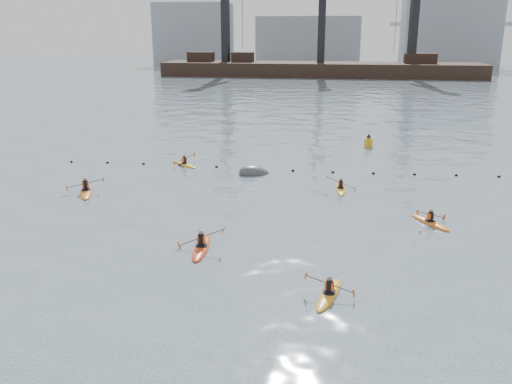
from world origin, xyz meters
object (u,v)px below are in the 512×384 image
Objects in this scene: mooring_buoy at (254,174)px; nav_buoy at (368,142)px; kayaker_2 at (86,191)px; kayaker_5 at (185,164)px; kayaker_0 at (201,247)px; kayaker_3 at (341,189)px; kayaker_4 at (430,222)px; kayaker_1 at (329,294)px.

mooring_buoy is 1.72× the size of nav_buoy.
kayaker_2 is 1.37× the size of kayaker_5.
mooring_buoy is (0.42, 14.63, -0.11)m from kayaker_0.
kayaker_5 is 1.10× the size of mooring_buoy.
kayaker_3 is 7.18m from mooring_buoy.
kayaker_4 is 1.20× the size of mooring_buoy.
nav_buoy reaches higher than mooring_buoy.
kayaker_2 is 21.71m from kayaker_4.
kayaker_0 is at bearing -120.12° from kayaker_5.
kayaker_0 is at bearing -63.69° from kayaker_2.
kayaker_0 is 12.87m from kayaker_4.
kayaker_4 is (5.39, 9.43, -0.00)m from kayaker_1.
kayaker_3 is 7.66m from kayaker_4.
nav_buoy is (3.01, 29.78, 0.33)m from kayaker_1.
kayaker_5 is (4.38, 8.28, -0.02)m from kayaker_2.
mooring_buoy is (-6.35, 3.35, -0.09)m from kayaker_3.
nav_buoy is at bearing 18.61° from kayaker_2.
kayaker_0 is 12.82m from kayaker_2.
kayaker_1 is 10.86m from kayaker_4.
kayaker_1 is at bearing -94.46° from kayaker_3.
kayaker_5 is (-11.76, 20.50, -0.00)m from kayaker_1.
kayaker_1 is 29.93m from nav_buoy.
kayaker_5 is at bearing 38.23° from kayaker_2.
nav_buoy is (-2.38, 20.35, 0.33)m from kayaker_4.
kayaker_1 reaches higher than mooring_buoy.
nav_buoy is at bearing -16.38° from kayaker_5.
kayaker_1 is 20.25m from kayaker_2.
kayaker_2 reaches higher than kayaker_4.
kayaker_1 is 1.31× the size of mooring_buoy.
mooring_buoy is at bearing -128.59° from nav_buoy.
kayaker_4 is 1.09× the size of kayaker_5.
kayaker_3 is at bearing 54.53° from kayaker_0.
kayaker_2 reaches higher than mooring_buoy.
kayaker_0 is at bearing -109.84° from nav_buoy.
kayaker_0 reaches higher than kayaker_3.
kayaker_4 is 20.42m from kayaker_5.
kayaker_4 is (11.68, 5.41, -0.01)m from kayaker_0.
kayaker_1 is at bearing 28.31° from kayaker_4.
mooring_buoy is 14.24m from nav_buoy.
kayaker_3 is (16.62, 3.08, -0.02)m from kayaker_2.
nav_buoy is (14.77, 9.27, 0.33)m from kayaker_5.
kayaker_0 is 1.45× the size of mooring_buoy.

